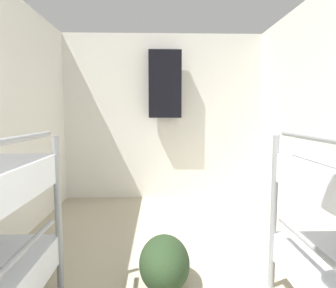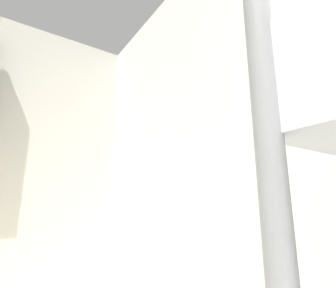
# 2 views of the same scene
# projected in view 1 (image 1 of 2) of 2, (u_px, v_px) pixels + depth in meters

# --- Properties ---
(wall_back) EXTENTS (2.86, 0.06, 2.29)m
(wall_back) POSITION_uv_depth(u_px,v_px,m) (163.00, 117.00, 4.23)
(wall_back) COLOR silver
(wall_back) RESTS_ON ground_plane
(duffel_bag) EXTENTS (0.35, 0.52, 0.35)m
(duffel_bag) POSITION_uv_depth(u_px,v_px,m) (164.00, 263.00, 2.07)
(duffel_bag) COLOR #23381E
(duffel_bag) RESTS_ON ground_plane
(hanging_coat) EXTENTS (0.44, 0.12, 0.90)m
(hanging_coat) POSITION_uv_depth(u_px,v_px,m) (165.00, 84.00, 4.03)
(hanging_coat) COLOR black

